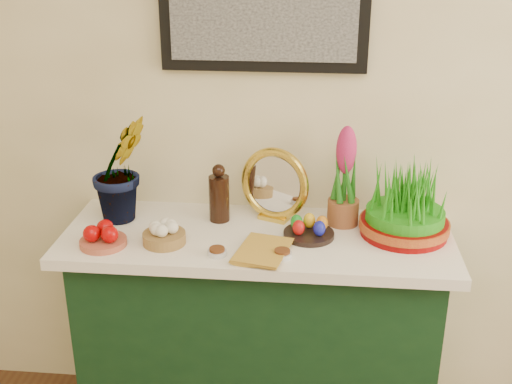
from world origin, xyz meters
TOP-DOWN VIEW (x-y plane):
  - sideboard at (-0.40, 2.00)m, footprint 1.30×0.45m
  - tablecloth at (-0.40, 2.00)m, footprint 1.40×0.55m
  - hyacinth_green at (-0.91, 2.08)m, footprint 0.35×0.34m
  - apple_bowl at (-0.92, 1.85)m, footprint 0.20×0.20m
  - garlic_basket at (-0.71, 1.89)m, footprint 0.19×0.19m
  - vinegar_cruet at (-0.55, 2.10)m, footprint 0.08×0.08m
  - mirror at (-0.35, 2.14)m, footprint 0.28×0.16m
  - book at (-0.45, 1.86)m, footprint 0.19×0.24m
  - spice_dish_left at (-0.52, 1.82)m, footprint 0.07×0.07m
  - spice_dish_right at (-0.30, 1.83)m, footprint 0.07×0.07m
  - egg_plate at (-0.21, 1.99)m, footprint 0.18×0.18m
  - hyacinth_pink at (-0.09, 2.12)m, footprint 0.12×0.12m
  - wheatgrass_sabzeh at (0.12, 2.04)m, footprint 0.32×0.32m

SIDE VIEW (x-z plane):
  - sideboard at x=-0.40m, z-range 0.00..0.85m
  - tablecloth at x=-0.40m, z-range 0.85..0.89m
  - spice_dish_left at x=-0.52m, z-range 0.89..0.92m
  - spice_dish_right at x=-0.30m, z-range 0.89..0.92m
  - book at x=-0.45m, z-range 0.89..0.92m
  - egg_plate at x=-0.21m, z-range 0.88..0.95m
  - apple_bowl at x=-0.92m, z-range 0.88..0.97m
  - garlic_basket at x=-0.71m, z-range 0.88..0.97m
  - vinegar_cruet at x=-0.55m, z-range 0.88..1.10m
  - wheatgrass_sabzeh at x=0.12m, z-range 0.87..1.14m
  - mirror at x=-0.35m, z-range 0.88..1.16m
  - hyacinth_pink at x=-0.09m, z-range 0.87..1.25m
  - hyacinth_green at x=-0.91m, z-range 0.89..1.42m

